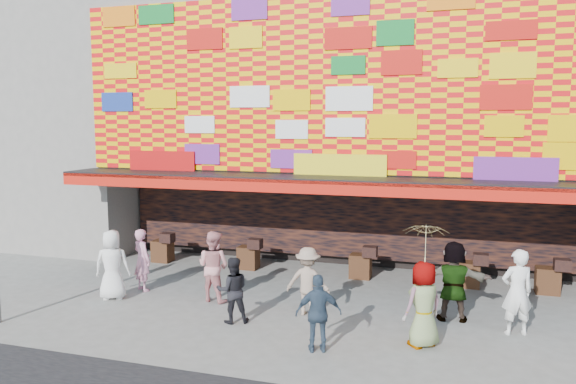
% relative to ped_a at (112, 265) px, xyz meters
% --- Properties ---
extents(ground, '(90.00, 90.00, 0.00)m').
position_rel_ped_a_xyz_m(ground, '(4.73, -0.76, -0.90)').
color(ground, slate).
rests_on(ground, ground).
extents(shop_building, '(15.20, 9.40, 10.00)m').
position_rel_ped_a_xyz_m(shop_building, '(4.73, 7.42, 4.33)').
color(shop_building, gray).
rests_on(shop_building, ground).
extents(neighbor_left, '(11.00, 8.00, 12.00)m').
position_rel_ped_a_xyz_m(neighbor_left, '(-8.27, 7.24, 5.10)').
color(neighbor_left, gray).
rests_on(neighbor_left, ground).
extents(ped_a, '(1.03, 0.85, 1.80)m').
position_rel_ped_a_xyz_m(ped_a, '(0.00, 0.00, 0.00)').
color(ped_a, white).
rests_on(ped_a, ground).
extents(ped_b, '(0.73, 0.64, 1.68)m').
position_rel_ped_a_xyz_m(ped_b, '(0.32, 0.88, -0.06)').
color(ped_b, pink).
rests_on(ped_b, ground).
extents(ped_c, '(0.92, 0.85, 1.51)m').
position_rel_ped_a_xyz_m(ped_c, '(3.60, -0.65, -0.15)').
color(ped_c, black).
rests_on(ped_c, ground).
extents(ped_d, '(1.07, 0.65, 1.61)m').
position_rel_ped_a_xyz_m(ped_d, '(5.09, 0.37, -0.09)').
color(ped_d, gray).
rests_on(ped_d, ground).
extents(ped_e, '(0.99, 0.67, 1.57)m').
position_rel_ped_a_xyz_m(ped_e, '(5.86, -1.65, -0.12)').
color(ped_e, '#34465B').
rests_on(ped_e, ground).
extents(ped_f, '(1.77, 0.72, 1.86)m').
position_rel_ped_a_xyz_m(ped_f, '(8.36, 0.97, 0.03)').
color(ped_f, gray).
rests_on(ped_f, ground).
extents(ped_g, '(1.01, 0.99, 1.75)m').
position_rel_ped_a_xyz_m(ped_g, '(7.81, -0.78, -0.02)').
color(ped_g, gray).
rests_on(ped_g, ground).
extents(ped_h, '(0.79, 0.65, 1.86)m').
position_rel_ped_a_xyz_m(ped_h, '(9.67, 0.49, 0.03)').
color(ped_h, white).
rests_on(ped_h, ground).
extents(ped_i, '(0.99, 0.83, 1.80)m').
position_rel_ped_a_xyz_m(ped_i, '(2.53, 0.65, 0.00)').
color(ped_i, pink).
rests_on(ped_i, ground).
extents(parasol, '(1.06, 1.07, 1.77)m').
position_rel_ped_a_xyz_m(parasol, '(7.81, -0.78, 1.21)').
color(parasol, beige).
rests_on(parasol, ground).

